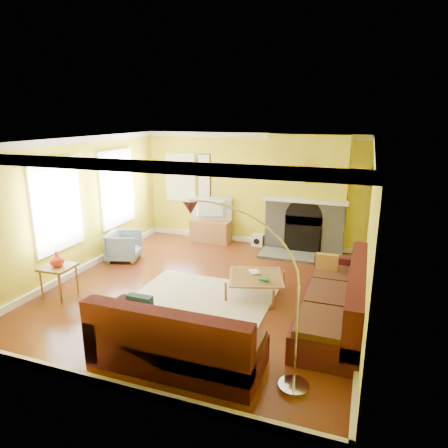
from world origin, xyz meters
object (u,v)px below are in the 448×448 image
at_px(sectional_sofa, 250,294).
at_px(media_console, 211,231).
at_px(coffee_table, 256,285).
at_px(armchair, 124,246).
at_px(arc_lamp, 247,297).
at_px(side_table, 59,281).

distance_m(sectional_sofa, media_console, 4.12).
distance_m(coffee_table, armchair, 3.30).
xyz_separation_m(sectional_sofa, media_console, (-2.07, 3.56, -0.18)).
relative_size(armchair, arc_lamp, 0.32).
relative_size(armchair, side_table, 1.22).
height_order(coffee_table, armchair, armchair).
relative_size(media_console, arc_lamp, 0.46).
bearing_deg(armchair, media_console, -51.99).
distance_m(side_table, arc_lamp, 3.99).
bearing_deg(side_table, sectional_sofa, 5.11).
relative_size(sectional_sofa, coffee_table, 3.97).
xyz_separation_m(armchair, side_table, (-0.03, -1.96, -0.03)).
bearing_deg(coffee_table, arc_lamp, -77.38).
distance_m(sectional_sofa, arc_lamp, 1.56).
xyz_separation_m(sectional_sofa, coffee_table, (-0.16, 0.92, -0.27)).
xyz_separation_m(coffee_table, side_table, (-3.24, -1.22, 0.10)).
bearing_deg(arc_lamp, coffee_table, 102.62).
relative_size(sectional_sofa, arc_lamp, 1.70).
xyz_separation_m(sectional_sofa, armchair, (-3.37, 1.66, -0.13)).
xyz_separation_m(armchair, arc_lamp, (3.73, -3.04, 0.77)).
bearing_deg(media_console, coffee_table, -54.11).
distance_m(media_console, armchair, 2.30).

